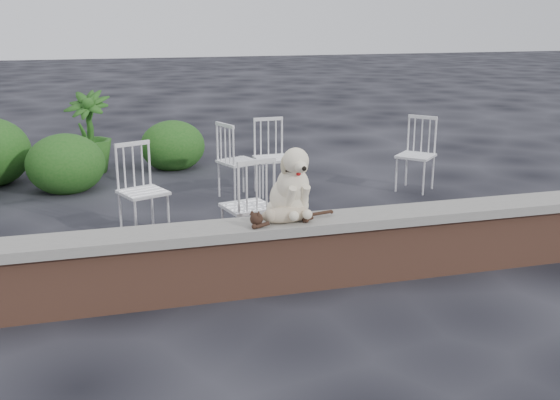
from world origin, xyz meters
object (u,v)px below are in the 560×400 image
object	(u,v)px
chair_b	(273,157)
chair_e	(239,160)
potted_plant_b	(88,132)
dog	(289,181)
chair_a	(143,191)
chair_c	(248,205)
cat	(285,214)
chair_d	(416,154)

from	to	relation	value
chair_b	chair_e	size ratio (longest dim) A/B	1.00
chair_e	potted_plant_b	xyz separation A→B (m)	(-1.75, 1.91, 0.11)
dog	potted_plant_b	world-z (taller)	dog
chair_a	chair_c	size ratio (longest dim) A/B	1.00
cat	chair_c	bearing A→B (deg)	88.63
chair_c	chair_e	xyz separation A→B (m)	(0.34, 1.93, 0.00)
chair_e	potted_plant_b	world-z (taller)	potted_plant_b
chair_d	chair_e	bearing A→B (deg)	-140.33
chair_a	cat	bearing A→B (deg)	-82.11
dog	chair_e	size ratio (longest dim) A/B	0.65
chair_d	chair_e	xyz separation A→B (m)	(-2.24, 0.27, 0.00)
cat	chair_e	distance (m)	2.89
cat	potted_plant_b	xyz separation A→B (m)	(-1.50, 4.79, -0.08)
dog	chair_e	xyz separation A→B (m)	(0.17, 2.73, -0.42)
chair_b	chair_a	distance (m)	2.06
dog	potted_plant_b	size ratio (longest dim) A/B	0.53
chair_a	chair_e	size ratio (longest dim) A/B	1.00
dog	potted_plant_b	bearing A→B (deg)	102.28
cat	potted_plant_b	distance (m)	5.02
dog	chair_c	distance (m)	0.92
chair_b	dog	bearing A→B (deg)	-103.71
chair_c	potted_plant_b	xyz separation A→B (m)	(-1.42, 3.84, 0.11)
chair_d	cat	bearing A→B (deg)	-87.13
chair_b	chair_a	size ratio (longest dim) A/B	1.00
chair_b	potted_plant_b	xyz separation A→B (m)	(-2.20, 1.85, 0.11)
chair_b	chair_d	xyz separation A→B (m)	(1.80, -0.33, 0.00)
chair_d	potted_plant_b	distance (m)	4.56
chair_a	chair_e	xyz separation A→B (m)	(1.24, 1.13, 0.00)
chair_a	chair_c	distance (m)	1.20
chair_e	potted_plant_b	size ratio (longest dim) A/B	0.82
chair_b	chair_c	size ratio (longest dim) A/B	1.00
chair_b	chair_a	bearing A→B (deg)	-145.96
dog	chair_c	world-z (taller)	dog
chair_d	potted_plant_b	world-z (taller)	potted_plant_b
chair_d	potted_plant_b	xyz separation A→B (m)	(-4.00, 2.18, 0.11)
chair_c	chair_d	bearing A→B (deg)	-160.39
chair_c	potted_plant_b	world-z (taller)	potted_plant_b
cat	chair_d	world-z (taller)	chair_d
potted_plant_b	chair_d	bearing A→B (deg)	-28.67
chair_a	dog	bearing A→B (deg)	-77.83
cat	chair_a	size ratio (longest dim) A/B	0.95
potted_plant_b	chair_e	bearing A→B (deg)	-47.45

